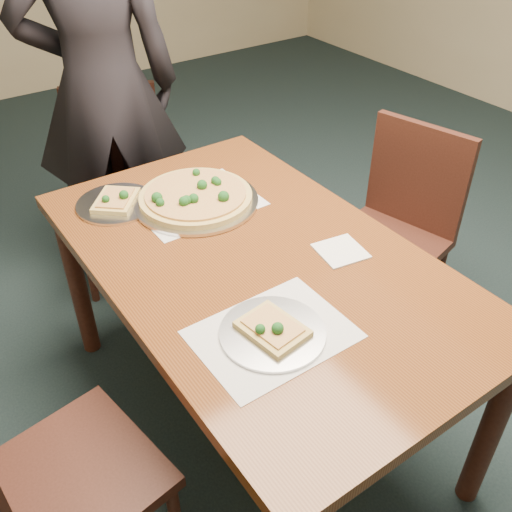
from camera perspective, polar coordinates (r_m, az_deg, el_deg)
ground at (r=2.38m, az=9.71°, el=-13.36°), size 8.00×8.00×0.00m
dining_table at (r=1.82m, az=0.00°, el=-2.32°), size 0.90×1.50×0.75m
chair_far at (r=2.76m, az=-13.55°, el=7.83°), size 0.55×0.55×0.91m
chair_left at (r=1.61m, az=-20.91°, el=-20.54°), size 0.48×0.48×0.91m
chair_right at (r=2.41m, az=13.95°, el=3.17°), size 0.51×0.51×0.91m
diner at (r=2.61m, az=-15.12°, el=15.92°), size 0.78×0.64×1.86m
placemat_main at (r=2.04m, az=-6.00°, el=5.35°), size 0.42×0.32×0.00m
placemat_near at (r=1.50m, az=1.66°, el=-7.81°), size 0.40×0.30×0.00m
pizza_pan at (r=2.03m, az=-6.05°, el=5.85°), size 0.44×0.44×0.07m
slice_plate_near at (r=1.50m, az=1.66°, el=-7.49°), size 0.28×0.28×0.06m
slice_plate_far at (r=2.07m, az=-13.80°, el=5.28°), size 0.28×0.28×0.06m
napkin at (r=1.80m, az=8.47°, el=0.49°), size 0.16×0.16×0.01m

